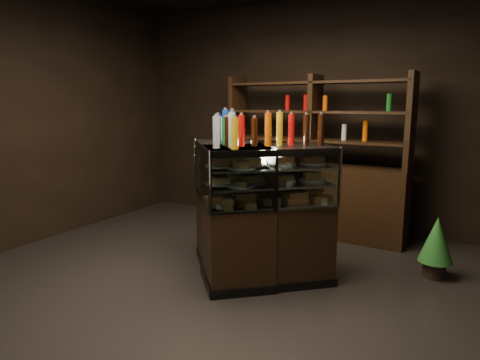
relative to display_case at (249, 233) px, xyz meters
The scene contains 7 objects.
ground 0.64m from the display_case, 122.67° to the right, with size 5.00×5.00×0.00m, color black.
room_shell 1.58m from the display_case, 122.67° to the right, with size 5.02×5.02×3.01m.
display_case is the anchor object (origin of this frame).
food_display 0.55m from the display_case, 93.60° to the right, with size 1.29×0.93×0.40m.
bottles_top 0.98m from the display_case, 86.40° to the left, with size 1.12×0.79×0.30m.
potted_conifer 1.79m from the display_case, 28.08° to the left, with size 0.32×0.32×0.68m.
back_shelving 1.67m from the display_case, 88.29° to the left, with size 2.34×0.52×2.00m.
Camera 1 is at (2.08, -3.09, 1.66)m, focal length 32.00 mm.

